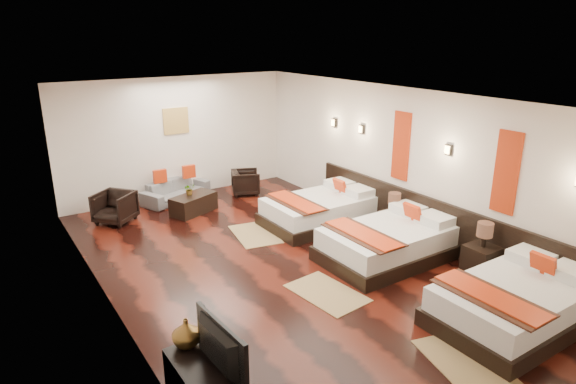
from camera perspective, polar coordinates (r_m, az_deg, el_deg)
floor at (r=8.27m, az=0.23°, el=-9.01°), size 5.50×9.50×0.01m
ceiling at (r=7.42m, az=0.26°, el=10.61°), size 5.50×9.50×0.01m
back_wall at (r=11.84m, az=-12.74°, el=6.14°), size 5.50×0.01×2.80m
left_wall at (r=6.69m, az=-19.77°, el=-3.76°), size 0.01×9.50×2.80m
right_wall at (r=9.48m, az=14.21°, el=3.08°), size 0.01×9.50×2.80m
headboard_panel at (r=9.25m, az=17.22°, el=-3.77°), size 0.08×6.60×0.90m
bed_near at (r=7.46m, az=24.95°, el=-11.47°), size 2.30×1.45×0.88m
bed_mid at (r=8.74m, az=11.67°, el=-5.63°), size 2.34×1.47×0.89m
bed_far at (r=10.11m, az=3.77°, el=-2.02°), size 2.25×1.41×0.86m
nightstand_a at (r=8.53m, az=21.46°, el=-7.06°), size 0.46×0.46×0.92m
nightstand_b at (r=9.66m, az=12.04°, el=-3.30°), size 0.44×0.44×0.87m
jute_mat_near at (r=6.56m, az=19.87°, el=-18.13°), size 1.03×1.35×0.01m
jute_mat_mid at (r=7.62m, az=4.52°, el=-11.56°), size 0.86×1.27×0.01m
jute_mat_far at (r=9.64m, az=-3.84°, el=-4.89°), size 0.96×1.32×0.01m
tv at (r=5.09m, az=-8.69°, el=-17.54°), size 0.17×0.95×0.54m
figurine at (r=5.57m, az=-11.69°, el=-15.64°), size 0.40×0.40×0.32m
sofa at (r=11.79m, az=-12.84°, el=0.24°), size 1.77×1.21×0.48m
armchair_left at (r=10.72m, az=-19.41°, el=-1.69°), size 0.99×0.99×0.65m
armchair_right at (r=11.93m, az=-4.92°, el=1.13°), size 0.84×0.84×0.59m
coffee_table at (r=10.89m, az=-10.86°, el=-1.35°), size 1.11×0.83×0.40m
table_plant at (r=10.82m, az=-11.34°, el=0.33°), size 0.26×0.23×0.26m
orange_panel_a at (r=8.28m, az=23.93°, el=2.06°), size 0.04×0.40×1.30m
orange_panel_b at (r=9.59m, az=12.95°, el=5.20°), size 0.04×0.40×1.30m
sconce_mid at (r=8.84m, az=18.04°, el=4.68°), size 0.07×0.12×0.18m
sconce_far at (r=10.31m, az=8.49°, el=7.20°), size 0.07×0.12×0.18m
sconce_lounge at (r=10.98m, az=5.34°, el=7.99°), size 0.07×0.12×0.18m
gold_artwork at (r=11.75m, az=-12.83°, el=8.03°), size 0.60×0.04×0.60m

